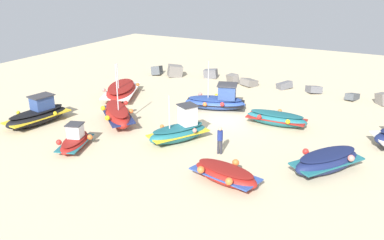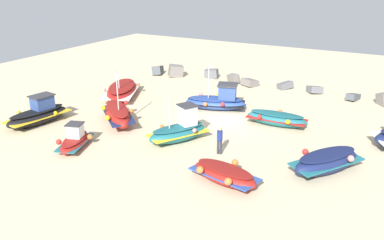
{
  "view_description": "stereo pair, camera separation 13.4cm",
  "coord_description": "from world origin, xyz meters",
  "px_view_note": "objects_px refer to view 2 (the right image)",
  "views": [
    {
      "loc": [
        10.25,
        -24.11,
        9.85
      ],
      "look_at": [
        -1.02,
        -3.32,
        0.9
      ],
      "focal_mm": 37.28,
      "sensor_mm": 36.0,
      "label": 1
    },
    {
      "loc": [
        10.37,
        -24.04,
        9.85
      ],
      "look_at": [
        -1.02,
        -3.32,
        0.9
      ],
      "focal_mm": 37.28,
      "sensor_mm": 36.0,
      "label": 2
    }
  ],
  "objects_px": {
    "fishing_boat_4": "(217,101)",
    "fishing_boat_7": "(118,114)",
    "fishing_boat_3": "(327,162)",
    "person_walking": "(220,139)",
    "fishing_boat_1": "(277,119)",
    "fishing_boat_2": "(122,90)",
    "fishing_boat_8": "(75,140)",
    "fishing_boat_0": "(38,114)",
    "fishing_boat_5": "(179,130)",
    "fishing_boat_9": "(224,174)"
  },
  "relations": [
    {
      "from": "fishing_boat_9",
      "to": "fishing_boat_3",
      "type": "bearing_deg",
      "value": -127.9
    },
    {
      "from": "fishing_boat_3",
      "to": "fishing_boat_9",
      "type": "distance_m",
      "value": 5.47
    },
    {
      "from": "fishing_boat_3",
      "to": "fishing_boat_8",
      "type": "height_order",
      "value": "fishing_boat_8"
    },
    {
      "from": "fishing_boat_0",
      "to": "fishing_boat_2",
      "type": "bearing_deg",
      "value": -0.34
    },
    {
      "from": "fishing_boat_0",
      "to": "fishing_boat_4",
      "type": "xyz_separation_m",
      "value": [
        9.4,
        8.55,
        0.01
      ]
    },
    {
      "from": "fishing_boat_4",
      "to": "person_walking",
      "type": "xyz_separation_m",
      "value": [
        3.46,
        -7.01,
        0.29
      ]
    },
    {
      "from": "fishing_boat_0",
      "to": "fishing_boat_2",
      "type": "xyz_separation_m",
      "value": [
        1.19,
        7.57,
        -0.09
      ]
    },
    {
      "from": "fishing_boat_4",
      "to": "fishing_boat_7",
      "type": "height_order",
      "value": "fishing_boat_7"
    },
    {
      "from": "fishing_boat_2",
      "to": "fishing_boat_9",
      "type": "height_order",
      "value": "fishing_boat_2"
    },
    {
      "from": "fishing_boat_7",
      "to": "fishing_boat_8",
      "type": "height_order",
      "value": "fishing_boat_7"
    },
    {
      "from": "fishing_boat_5",
      "to": "fishing_boat_4",
      "type": "bearing_deg",
      "value": 33.87
    },
    {
      "from": "fishing_boat_2",
      "to": "fishing_boat_3",
      "type": "distance_m",
      "value": 18.22
    },
    {
      "from": "fishing_boat_1",
      "to": "fishing_boat_8",
      "type": "xyz_separation_m",
      "value": [
        -9.29,
        -9.19,
        -0.03
      ]
    },
    {
      "from": "fishing_boat_3",
      "to": "fishing_boat_0",
      "type": "bearing_deg",
      "value": -50.27
    },
    {
      "from": "fishing_boat_3",
      "to": "person_walking",
      "type": "distance_m",
      "value": 5.82
    },
    {
      "from": "fishing_boat_3",
      "to": "fishing_boat_4",
      "type": "height_order",
      "value": "fishing_boat_4"
    },
    {
      "from": "fishing_boat_1",
      "to": "fishing_boat_4",
      "type": "relative_size",
      "value": 0.85
    },
    {
      "from": "fishing_boat_5",
      "to": "fishing_boat_8",
      "type": "xyz_separation_m",
      "value": [
        -4.88,
        -3.82,
        -0.22
      ]
    },
    {
      "from": "fishing_boat_8",
      "to": "fishing_boat_2",
      "type": "bearing_deg",
      "value": 2.98
    },
    {
      "from": "fishing_boat_1",
      "to": "fishing_boat_9",
      "type": "relative_size",
      "value": 1.08
    },
    {
      "from": "fishing_boat_2",
      "to": "fishing_boat_5",
      "type": "xyz_separation_m",
      "value": [
        8.73,
        -5.51,
        0.13
      ]
    },
    {
      "from": "fishing_boat_2",
      "to": "fishing_boat_3",
      "type": "height_order",
      "value": "fishing_boat_2"
    },
    {
      "from": "fishing_boat_1",
      "to": "fishing_boat_4",
      "type": "distance_m",
      "value": 5.06
    },
    {
      "from": "fishing_boat_3",
      "to": "fishing_boat_9",
      "type": "bearing_deg",
      "value": -16.8
    },
    {
      "from": "fishing_boat_3",
      "to": "fishing_boat_5",
      "type": "xyz_separation_m",
      "value": [
        -8.7,
        -0.19,
        0.09
      ]
    },
    {
      "from": "fishing_boat_5",
      "to": "fishing_boat_3",
      "type": "bearing_deg",
      "value": -59.45
    },
    {
      "from": "fishing_boat_1",
      "to": "fishing_boat_5",
      "type": "distance_m",
      "value": 6.95
    },
    {
      "from": "fishing_boat_4",
      "to": "fishing_boat_1",
      "type": "bearing_deg",
      "value": -31.62
    },
    {
      "from": "fishing_boat_3",
      "to": "person_walking",
      "type": "height_order",
      "value": "person_walking"
    },
    {
      "from": "fishing_boat_1",
      "to": "fishing_boat_2",
      "type": "height_order",
      "value": "fishing_boat_2"
    },
    {
      "from": "fishing_boat_3",
      "to": "person_walking",
      "type": "bearing_deg",
      "value": -50.19
    },
    {
      "from": "fishing_boat_5",
      "to": "fishing_boat_7",
      "type": "xyz_separation_m",
      "value": [
        -5.23,
        0.59,
        -0.05
      ]
    },
    {
      "from": "fishing_boat_2",
      "to": "fishing_boat_4",
      "type": "height_order",
      "value": "fishing_boat_4"
    },
    {
      "from": "fishing_boat_0",
      "to": "fishing_boat_9",
      "type": "relative_size",
      "value": 1.23
    },
    {
      "from": "person_walking",
      "to": "fishing_boat_9",
      "type": "bearing_deg",
      "value": -165.37
    },
    {
      "from": "fishing_boat_2",
      "to": "fishing_boat_8",
      "type": "xyz_separation_m",
      "value": [
        3.85,
        -9.33,
        -0.09
      ]
    },
    {
      "from": "fishing_boat_2",
      "to": "fishing_boat_7",
      "type": "bearing_deg",
      "value": -169.92
    },
    {
      "from": "fishing_boat_3",
      "to": "person_walking",
      "type": "xyz_separation_m",
      "value": [
        -5.76,
        -0.7,
        0.35
      ]
    },
    {
      "from": "fishing_boat_0",
      "to": "fishing_boat_7",
      "type": "relative_size",
      "value": 1.05
    },
    {
      "from": "fishing_boat_1",
      "to": "fishing_boat_2",
      "type": "relative_size",
      "value": 0.71
    },
    {
      "from": "fishing_boat_2",
      "to": "fishing_boat_9",
      "type": "xyz_separation_m",
      "value": [
        13.26,
        -8.86,
        -0.09
      ]
    },
    {
      "from": "fishing_boat_7",
      "to": "person_walking",
      "type": "relative_size",
      "value": 2.72
    },
    {
      "from": "fishing_boat_0",
      "to": "fishing_boat_4",
      "type": "relative_size",
      "value": 0.96
    },
    {
      "from": "fishing_boat_1",
      "to": "fishing_boat_8",
      "type": "relative_size",
      "value": 1.28
    },
    {
      "from": "fishing_boat_0",
      "to": "fishing_boat_2",
      "type": "height_order",
      "value": "fishing_boat_2"
    },
    {
      "from": "fishing_boat_3",
      "to": "fishing_boat_5",
      "type": "height_order",
      "value": "fishing_boat_5"
    },
    {
      "from": "fishing_boat_2",
      "to": "person_walking",
      "type": "relative_size",
      "value": 3.57
    },
    {
      "from": "fishing_boat_9",
      "to": "person_walking",
      "type": "relative_size",
      "value": 2.32
    },
    {
      "from": "fishing_boat_0",
      "to": "fishing_boat_3",
      "type": "xyz_separation_m",
      "value": [
        18.61,
        2.24,
        -0.05
      ]
    },
    {
      "from": "fishing_boat_4",
      "to": "fishing_boat_5",
      "type": "xyz_separation_m",
      "value": [
        0.52,
        -6.5,
        0.03
      ]
    }
  ]
}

